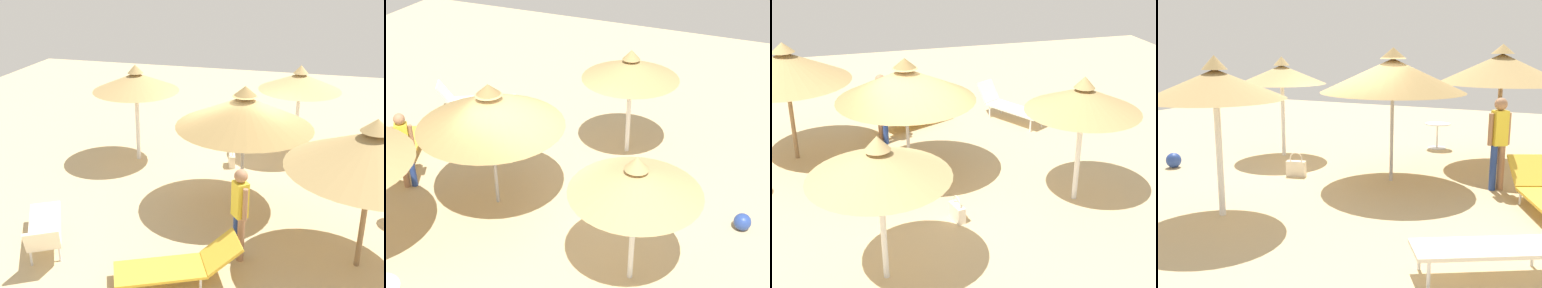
% 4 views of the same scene
% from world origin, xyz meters
% --- Properties ---
extents(ground, '(24.00, 24.00, 0.10)m').
position_xyz_m(ground, '(0.00, 0.00, -0.05)').
color(ground, tan).
extents(parasol_umbrella_back, '(2.87, 2.87, 2.77)m').
position_xyz_m(parasol_umbrella_back, '(-2.60, -2.69, 2.22)').
color(parasol_umbrella_back, olive).
rests_on(parasol_umbrella_back, ground).
extents(parasol_umbrella_far_right, '(2.18, 2.18, 2.47)m').
position_xyz_m(parasol_umbrella_far_right, '(2.39, -1.28, 2.03)').
color(parasol_umbrella_far_right, white).
rests_on(parasol_umbrella_far_right, ground).
extents(parasol_umbrella_front, '(2.90, 2.90, 2.69)m').
position_xyz_m(parasol_umbrella_front, '(-0.87, -0.31, 2.15)').
color(parasol_umbrella_front, '#B2B2B7').
rests_on(parasol_umbrella_front, ground).
extents(parasol_umbrella_near_left, '(2.22, 2.22, 2.58)m').
position_xyz_m(parasol_umbrella_near_left, '(0.89, 2.77, 2.13)').
color(parasol_umbrella_near_left, white).
rests_on(parasol_umbrella_near_left, ground).
extents(lounge_chair_far_left, '(2.09, 1.54, 0.94)m').
position_xyz_m(lounge_chair_far_left, '(-3.57, 2.94, 0.44)').
color(lounge_chair_far_left, silver).
rests_on(lounge_chair_far_left, ground).
extents(person_standing_edge, '(0.37, 0.33, 1.78)m').
position_xyz_m(person_standing_edge, '(-2.92, -0.59, 1.02)').
color(person_standing_edge, '#A57554').
rests_on(person_standing_edge, ground).
extents(handbag, '(0.43, 0.24, 0.52)m').
position_xyz_m(handbag, '(1.06, 0.25, 0.18)').
color(handbag, beige).
rests_on(handbag, ground).
extents(side_table_round, '(0.68, 0.68, 0.68)m').
position_xyz_m(side_table_round, '(-0.87, -3.78, 0.47)').
color(side_table_round, silver).
rests_on(side_table_round, ground).
extents(beach_ball, '(0.34, 0.34, 0.34)m').
position_xyz_m(beach_ball, '(3.96, 0.86, 0.17)').
color(beach_ball, navy).
rests_on(beach_ball, ground).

